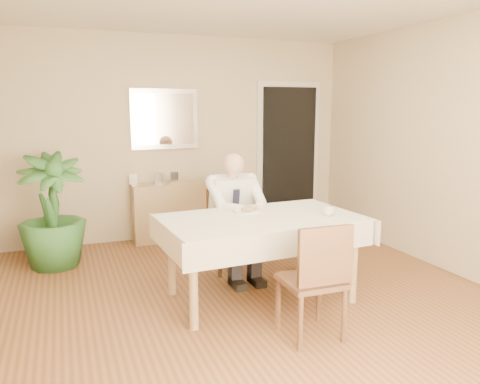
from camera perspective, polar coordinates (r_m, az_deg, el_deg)
name	(u,v)px	position (r m, az deg, el deg)	size (l,w,h in m)	color
room	(255,157)	(3.81, 1.89, 4.32)	(5.00, 5.02, 2.60)	brown
doorway	(288,157)	(6.71, 5.92, 4.25)	(0.96, 0.07, 2.10)	beige
mirror	(165,119)	(6.09, -9.18, 8.76)	(0.86, 0.04, 0.76)	silver
dining_table	(261,226)	(4.12, 2.57, -4.18)	(1.78, 1.12, 0.75)	#A18153
chair_far	(228,224)	(4.95, -1.51, -3.95)	(0.45, 0.46, 0.86)	#482B1C
chair_near	(317,275)	(3.47, 9.34, -10.01)	(0.43, 0.43, 0.89)	#482B1C
seated_man	(237,210)	(4.65, -0.35, -2.21)	(0.48, 0.72, 1.24)	white
plate	(247,211)	(4.28, 0.88, -2.34)	(0.26, 0.26, 0.02)	white
food	(247,209)	(4.27, 0.89, -2.05)	(0.14, 0.14, 0.06)	olive
knife	(254,210)	(4.24, 1.69, -2.23)	(0.01, 0.01, 0.13)	silver
fork	(246,211)	(4.21, 0.68, -2.32)	(0.01, 0.01, 0.13)	silver
coffee_mug	(328,211)	(4.20, 10.70, -2.25)	(0.11, 0.11, 0.09)	white
sideboard	(170,212)	(6.09, -8.57, -2.42)	(0.93, 0.32, 0.74)	#A18153
photo_frame_left	(133,180)	(5.97, -12.90, 1.49)	(0.10, 0.02, 0.14)	silver
photo_frame_center	(159,178)	(6.01, -9.88, 1.65)	(0.10, 0.02, 0.14)	silver
photo_frame_right	(174,177)	(6.07, -8.00, 1.79)	(0.10, 0.02, 0.14)	silver
potted_palm	(52,211)	(5.35, -21.97, -2.14)	(0.69, 0.69, 1.23)	#265421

